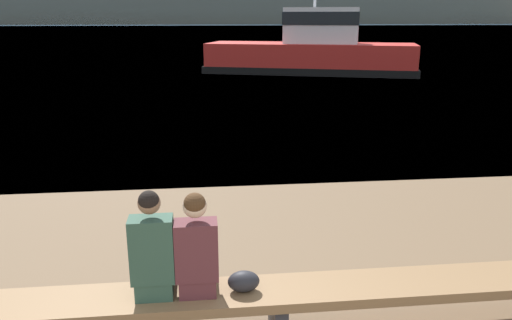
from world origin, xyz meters
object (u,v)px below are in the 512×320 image
Objects in this scene: person_left at (153,252)px; tugboat_red at (312,53)px; person_right at (196,250)px; bench_main at (278,296)px; shopping_bag at (244,281)px.

person_left is 0.09× the size of tugboat_red.
tugboat_red is (6.25, 21.70, 0.14)m from person_left.
person_left reaches higher than person_right.
tugboat_red reaches higher than person_right.
tugboat_red reaches higher than bench_main.
tugboat_red is at bearing 76.67° from bench_main.
person_left is at bearing -179.99° from person_right.
person_right is (-0.73, 0.01, 0.50)m from bench_main.
shopping_bag is at bearing -1.50° from person_right.
person_right is at bearing -176.84° from tugboat_red.
tugboat_red is (5.46, 21.71, 0.47)m from shopping_bag.
bench_main is 0.75× the size of tugboat_red.
person_left is 0.85m from shopping_bag.
bench_main is 0.88m from person_right.
bench_main is at bearing -0.53° from person_right.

